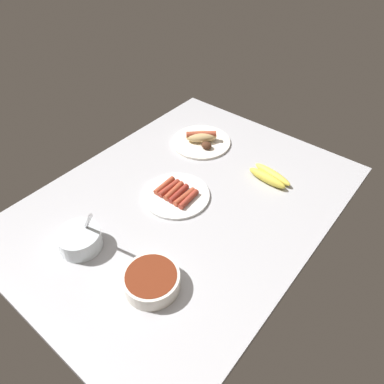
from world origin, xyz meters
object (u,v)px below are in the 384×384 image
banana_bunch (270,176)px  bowl_chili (152,280)px  bowl_coleslaw (80,239)px  plate_sausages (176,194)px  plate_hotdog_assembled (201,140)px

banana_bunch → bowl_chili: size_ratio=1.06×
bowl_coleslaw → plate_sausages: size_ratio=0.68×
bowl_coleslaw → bowl_chili: bearing=-82.5°
bowl_coleslaw → banana_bunch: bearing=-24.4°
bowl_coleslaw → plate_sausages: bowl_coleslaw is taller
bowl_coleslaw → plate_sausages: bearing=-12.7°
bowl_coleslaw → plate_sausages: (35.39, -8.01, -2.44)cm
plate_sausages → plate_hotdog_assembled: size_ratio=0.96×
banana_bunch → bowl_chili: bowl_chili is taller
plate_sausages → plate_hotdog_assembled: bearing=22.9°
bowl_chili → plate_hotdog_assembled: 70.92cm
banana_bunch → plate_hotdog_assembled: (2.65, 34.31, -0.05)cm
plate_sausages → banana_bunch: bearing=-36.2°
banana_bunch → bowl_coleslaw: 70.43cm
bowl_chili → plate_hotdog_assembled: (63.27, 32.01, -1.10)cm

